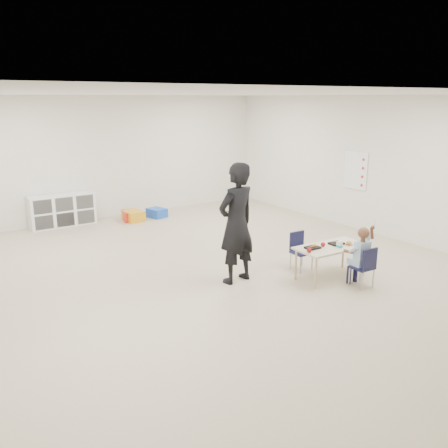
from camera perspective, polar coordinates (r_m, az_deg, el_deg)
room at (r=7.39m, az=-1.17°, el=4.47°), size 9.00×9.02×2.80m
table at (r=7.61m, az=12.67°, el=-4.44°), size 1.16×0.62×0.52m
chair_near at (r=7.38m, az=16.27°, el=-4.93°), size 0.32×0.30×0.63m
chair_far at (r=7.84m, az=9.33°, el=-3.31°), size 0.32×0.30×0.63m
child at (r=7.32m, az=16.37°, el=-3.60°), size 0.43×0.43×0.99m
lunch_tray_near at (r=7.63m, az=13.36°, el=-2.28°), size 0.23×0.17×0.03m
lunch_tray_far at (r=7.34m, az=10.61°, el=-2.81°), size 0.23×0.17×0.03m
milk_carton at (r=7.46m, az=13.73°, el=-2.42°), size 0.07×0.07×0.10m
bread_roll at (r=7.64m, az=14.80°, el=-2.21°), size 0.09×0.09×0.07m
apple_near at (r=7.46m, az=11.82°, el=-2.42°), size 0.07×0.07×0.07m
apple_far at (r=7.15m, az=10.20°, el=-3.11°), size 0.07×0.07×0.07m
cubby_shelf at (r=11.00m, az=-18.87°, el=1.57°), size 1.40×0.40×0.70m
rules_poster at (r=10.50m, az=15.54°, el=6.24°), size 0.02×0.60×0.80m
adult at (r=7.10m, az=1.51°, el=0.06°), size 0.73×0.54×1.84m
bin_red at (r=11.13m, az=-11.14°, el=1.00°), size 0.44×0.52×0.23m
bin_yellow at (r=11.07m, az=-10.83°, el=0.96°), size 0.41×0.50×0.23m
bin_blue at (r=11.34m, az=-8.08°, el=1.34°), size 0.43×0.50×0.21m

